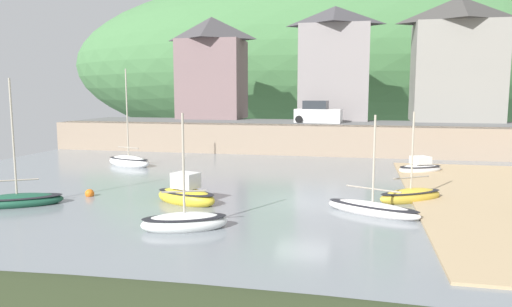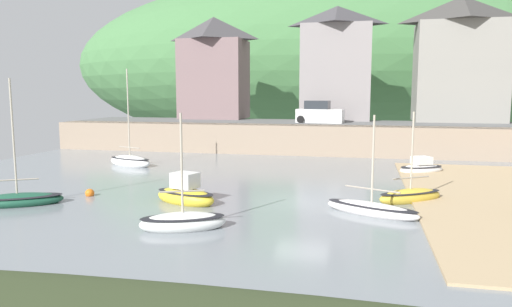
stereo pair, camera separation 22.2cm
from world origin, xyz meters
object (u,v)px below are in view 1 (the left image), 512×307
Objects in this scene: sailboat_far_left at (129,161)px; parked_car_near_slipway at (318,114)px; dinghy_open_wooden at (420,168)px; mooring_buoy at (90,194)px; rowboat_small_beached at (411,196)px; church_with_spire at (459,47)px; sailboat_tall_mast at (17,200)px; sailboat_blue_trim at (186,195)px; waterfront_building_centre at (334,63)px; motorboat_with_cabin at (185,222)px; waterfront_building_left at (212,67)px; fishing_boat_green at (372,209)px; waterfront_building_right at (457,59)px.

sailboat_far_left is 17.59m from parked_car_near_slipway.
dinghy_open_wooden is 20.06m from mooring_buoy.
rowboat_small_beached is 1.04× the size of parked_car_near_slipway.
church_with_spire is 16.87m from parked_car_near_slipway.
sailboat_blue_trim is at bearing -15.00° from sailboat_tall_mast.
mooring_buoy is at bearing -126.56° from church_with_spire.
sailboat_far_left is at bearing 105.89° from mooring_buoy.
church_with_spire is 38.93m from mooring_buoy.
parked_car_near_slipway is (-1.14, -4.50, -4.69)m from waterfront_building_centre.
mooring_buoy is at bearing 122.66° from motorboat_with_cabin.
church_with_spire is (24.33, 4.00, 1.95)m from waterfront_building_left.
sailboat_blue_trim is 0.79× the size of fishing_boat_green.
sailboat_tall_mast is (-23.80, -28.80, -7.87)m from waterfront_building_right.
sailboat_far_left is (-24.32, -16.98, -7.80)m from waterfront_building_right.
waterfront_building_left is at bearing 180.00° from waterfront_building_centre.
rowboat_small_beached is at bearing -66.82° from parked_car_near_slipway.
sailboat_far_left is (-0.83, -16.98, -7.28)m from waterfront_building_left.
church_with_spire reaches higher than sailboat_blue_trim.
sailboat_blue_trim is 22.79m from parked_car_near_slipway.
waterfront_building_left is 3.11× the size of dinghy_open_wooden.
waterfront_building_centre reaches higher than parked_car_near_slipway.
motorboat_with_cabin is at bearing -51.05° from sailboat_blue_trim.
rowboat_small_beached is at bearing -129.36° from dinghy_open_wooden.
parked_car_near_slipway is 23.97m from mooring_buoy.
waterfront_building_centre is 1.57× the size of sailboat_far_left.
waterfront_building_right is 0.81× the size of church_with_spire.
church_with_spire is 4.03× the size of sailboat_blue_trim.
church_with_spire is 3.03× the size of motorboat_with_cabin.
motorboat_with_cabin is (8.47, -30.72, -7.33)m from waterfront_building_left.
waterfront_building_right is 30.67m from sailboat_far_left.
waterfront_building_centre is at bearing -0.00° from waterfront_building_left.
sailboat_blue_trim is at bearing -155.84° from fishing_boat_green.
rowboat_small_beached is at bearing 8.01° from mooring_buoy.
sailboat_tall_mast is 1.29× the size of motorboat_with_cabin.
church_with_spire is (0.85, 4.00, 1.44)m from waterfront_building_right.
mooring_buoy is at bearing 153.80° from rowboat_small_beached.
fishing_boat_green is (-3.27, -11.36, -0.07)m from dinghy_open_wooden.
dinghy_open_wooden is (18.75, -15.56, -7.31)m from waterfront_building_left.
church_with_spire is at bearing 9.34° from waterfront_building_left.
mooring_buoy is (-13.64, 0.58, -0.10)m from fishing_boat_green.
waterfront_building_right is 2.59× the size of fishing_boat_green.
motorboat_with_cabin is at bearing -36.79° from sailboat_far_left.
motorboat_with_cabin is at bearing -153.93° from dinghy_open_wooden.
waterfront_building_right is at bearing 98.86° from fishing_boat_green.
waterfront_building_right is 2.46× the size of motorboat_with_cabin.
sailboat_far_left reaches higher than motorboat_with_cabin.
church_with_spire is 3.14× the size of rowboat_small_beached.
mooring_buoy is (-10.53, -26.34, -7.76)m from waterfront_building_centre.
waterfront_building_centre is 2.54× the size of parked_car_near_slipway.
sailboat_blue_trim is at bearing 159.82° from rowboat_small_beached.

